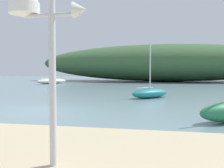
% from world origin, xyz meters
% --- Properties ---
extents(ground_plane, '(120.00, 120.00, 0.00)m').
position_xyz_m(ground_plane, '(0.00, 0.00, 0.00)').
color(ground_plane, gray).
extents(distant_hill, '(41.07, 12.16, 5.91)m').
position_xyz_m(distant_hill, '(5.38, 31.73, 2.96)').
color(distant_hill, '#3D6038').
rests_on(distant_hill, ground).
extents(mast_structure, '(1.36, 0.51, 3.01)m').
position_xyz_m(mast_structure, '(3.16, -6.45, 2.68)').
color(mast_structure, silver).
rests_on(mast_structure, beach_sand).
extents(sailboat_mid_channel, '(3.64, 4.46, 4.83)m').
position_xyz_m(sailboat_mid_channel, '(-9.38, 21.47, 0.35)').
color(sailboat_mid_channel, white).
rests_on(sailboat_mid_channel, ground).
extents(sailboat_inner_mooring, '(2.79, 2.85, 3.76)m').
position_xyz_m(sailboat_inner_mooring, '(4.42, 6.45, 0.33)').
color(sailboat_inner_mooring, teal).
rests_on(sailboat_inner_mooring, ground).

